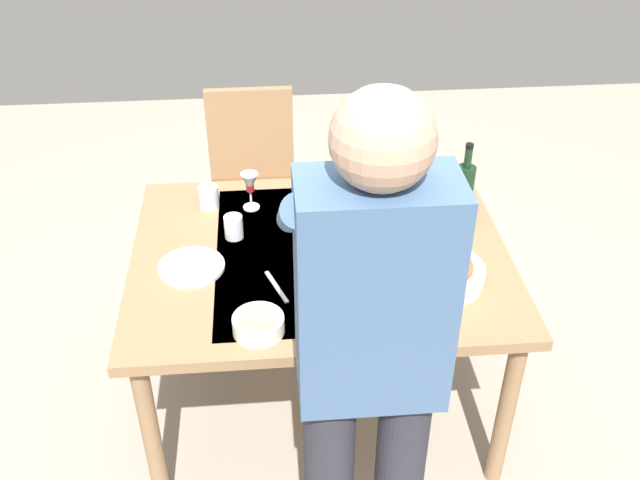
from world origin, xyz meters
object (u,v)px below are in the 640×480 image
wine_glass_left (250,185)px  person_server (369,358)px  wine_bottle (464,188)px  water_cup_near_left (209,197)px  chair_near (252,175)px  dinner_plate_near (349,206)px  side_bowl_bread (258,323)px  dinner_plate_far (191,267)px  side_bowl_salad (409,190)px  water_cup_near_right (234,227)px  dining_table (320,268)px  serving_bowl_pasta (440,272)px

wine_glass_left → person_server: bearing=105.2°
wine_bottle → water_cup_near_left: 0.97m
chair_near → dinner_plate_near: chair_near is taller
side_bowl_bread → dinner_plate_far: 0.41m
side_bowl_salad → dinner_plate_near: side_bowl_salad is taller
water_cup_near_left → side_bowl_salad: 0.78m
water_cup_near_right → dinner_plate_far: (0.15, 0.18, -0.04)m
dining_table → dinner_plate_near: (-0.14, -0.28, 0.08)m
dining_table → side_bowl_salad: 0.52m
side_bowl_bread → dinner_plate_far: size_ratio=0.70×
chair_near → dinner_plate_near: 0.76m
dinner_plate_far → side_bowl_salad: bearing=-154.6°
person_server → wine_bottle: bearing=-117.0°
water_cup_near_left → side_bowl_salad: water_cup_near_left is taller
chair_near → person_server: (-0.30, 1.69, 0.43)m
side_bowl_bread → dinner_plate_near: bearing=-117.9°
wine_glass_left → dinner_plate_near: 0.39m
dining_table → dinner_plate_near: bearing=-116.2°
side_bowl_bread → dinner_plate_near: (-0.36, -0.68, -0.03)m
wine_bottle → water_cup_near_left: wine_bottle is taller
dining_table → water_cup_near_left: 0.54m
person_server → wine_glass_left: 1.14m
water_cup_near_right → person_server: bearing=111.8°
wine_bottle → water_cup_near_right: bearing=5.8°
water_cup_near_right → side_bowl_salad: 0.72m
chair_near → side_bowl_bread: 1.33m
chair_near → serving_bowl_pasta: (-0.63, 1.10, 0.23)m
person_server → serving_bowl_pasta: size_ratio=5.63×
dinner_plate_near → dining_table: bearing=63.8°
dining_table → serving_bowl_pasta: serving_bowl_pasta is taller
person_server → water_cup_near_right: (0.36, -0.90, -0.19)m
dining_table → wine_bottle: bearing=-159.9°
wine_bottle → serving_bowl_pasta: bearing=66.5°
dining_table → serving_bowl_pasta: size_ratio=4.44×
wine_glass_left → serving_bowl_pasta: (-0.63, 0.51, -0.07)m
chair_near → dinner_plate_far: bearing=77.8°
dinner_plate_far → dinner_plate_near: bearing=-149.9°
chair_near → wine_glass_left: (-0.00, 0.60, 0.30)m
wine_glass_left → water_cup_near_right: size_ratio=1.73×
water_cup_near_left → side_bowl_bread: water_cup_near_left is taller
wine_glass_left → serving_bowl_pasta: 0.81m
dining_table → wine_bottle: wine_bottle is taller
person_server → wine_bottle: (-0.50, -0.99, -0.13)m
water_cup_near_left → wine_glass_left: bearing=171.0°
wine_bottle → person_server: bearing=63.0°
person_server → water_cup_near_left: 1.23m
wine_bottle → wine_glass_left: wine_bottle is taller
dinner_plate_near → person_server: bearing=85.6°
wine_glass_left → water_cup_near_right: (0.06, 0.19, -0.06)m
person_server → dinner_plate_far: bearing=-55.1°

